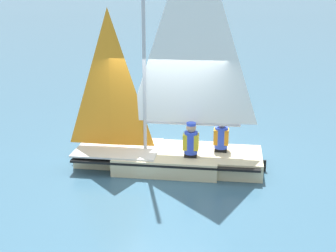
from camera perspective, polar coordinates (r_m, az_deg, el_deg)
The scene contains 4 objects.
ground_plane at distance 10.93m, azimuth 0.00°, elevation -4.92°, with size 260.00×260.00×0.00m, color #38607A.
sailboat_main at distance 10.67m, azimuth 0.16°, elevation -1.13°, with size 2.77×4.49×5.59m.
sailor_helm at distance 10.39m, azimuth 2.80°, elevation -2.42°, with size 0.37×0.40×1.16m.
sailor_crew at distance 10.78m, azimuth 6.48°, elevation -1.78°, with size 0.37×0.40×1.16m.
Camera 1 is at (-9.18, -4.28, 4.11)m, focal length 50.00 mm.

